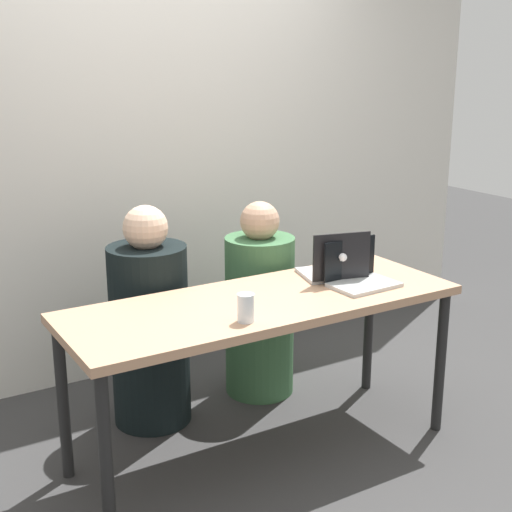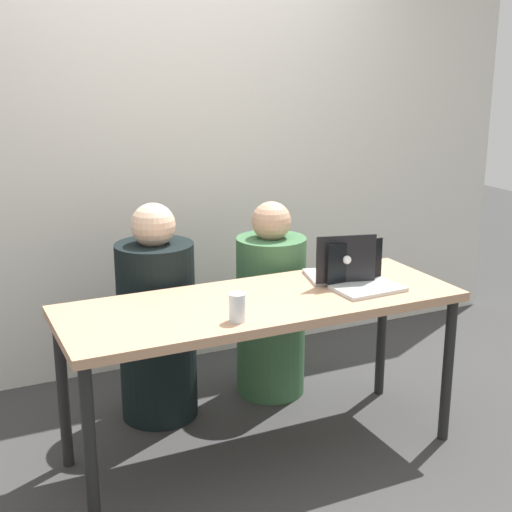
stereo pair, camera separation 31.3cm
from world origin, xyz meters
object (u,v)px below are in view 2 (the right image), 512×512
object	(u,v)px
laptop_front_right	(363,279)
person_on_right	(271,310)
laptop_back_right	(340,270)
water_glass_left	(237,309)
person_on_left	(157,324)

from	to	relation	value
laptop_front_right	person_on_right	bearing A→B (deg)	102.82
laptop_back_right	water_glass_left	distance (m)	0.72
person_on_right	water_glass_left	world-z (taller)	person_on_right
person_on_left	laptop_back_right	distance (m)	0.95
person_on_left	water_glass_left	world-z (taller)	person_on_left
water_glass_left	laptop_front_right	bearing A→B (deg)	11.51
person_on_right	laptop_back_right	distance (m)	0.59
person_on_right	water_glass_left	xyz separation A→B (m)	(-0.52, -0.75, 0.33)
person_on_right	water_glass_left	size ratio (longest dim) A/B	9.14
laptop_front_right	water_glass_left	size ratio (longest dim) A/B	2.71
laptop_front_right	water_glass_left	xyz separation A→B (m)	(-0.69, -0.14, 0.00)
water_glass_left	laptop_back_right	bearing A→B (deg)	23.42
person_on_right	laptop_front_right	world-z (taller)	person_on_right
laptop_front_right	person_on_left	bearing A→B (deg)	140.08
person_on_left	water_glass_left	bearing A→B (deg)	85.26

